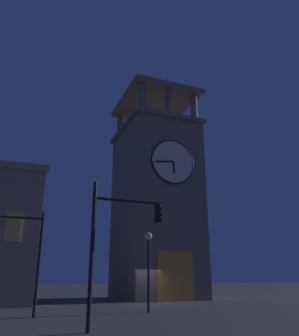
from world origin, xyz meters
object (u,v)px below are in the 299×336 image
clocktower (156,204)px  traffic_signal_near (116,233)px  street_lamp (148,254)px  traffic_signal_mid (17,244)px

clocktower → traffic_signal_near: 21.23m
clocktower → street_lamp: clocktower is taller
traffic_signal_near → traffic_signal_mid: size_ratio=1.07×
clocktower → traffic_signal_mid: 18.76m
clocktower → traffic_signal_near: (9.39, 18.21, -5.55)m
traffic_signal_near → clocktower: bearing=-117.3°
clocktower → traffic_signal_mid: size_ratio=4.49×
traffic_signal_near → street_lamp: bearing=-121.7°
traffic_signal_near → street_lamp: size_ratio=1.23×
traffic_signal_near → street_lamp: 7.26m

